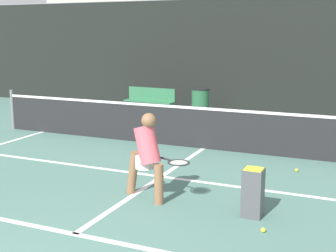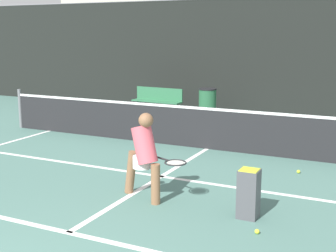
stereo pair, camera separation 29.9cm
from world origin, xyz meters
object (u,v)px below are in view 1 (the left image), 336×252
(ball_hopper, at_px, (253,191))
(courtside_bench, at_px, (150,100))
(player_practicing, at_px, (147,153))
(trash_bin, at_px, (200,104))
(parked_car, at_px, (170,78))

(ball_hopper, xyz_separation_m, courtside_bench, (-5.03, 6.98, 0.10))
(player_practicing, height_order, trash_bin, player_practicing)
(player_practicing, distance_m, ball_hopper, 1.72)
(player_practicing, xyz_separation_m, parked_car, (-5.15, 12.73, -0.15))
(courtside_bench, relative_size, trash_bin, 1.78)
(ball_hopper, bearing_deg, trash_bin, 115.55)
(courtside_bench, height_order, trash_bin, trash_bin)
(player_practicing, bearing_deg, courtside_bench, 138.13)
(courtside_bench, bearing_deg, parked_car, 110.94)
(ball_hopper, distance_m, parked_car, 14.46)
(courtside_bench, distance_m, trash_bin, 1.73)
(ball_hopper, xyz_separation_m, trash_bin, (-3.30, 6.90, 0.10))
(player_practicing, distance_m, trash_bin, 7.08)
(ball_hopper, relative_size, trash_bin, 0.75)
(ball_hopper, distance_m, courtside_bench, 8.60)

